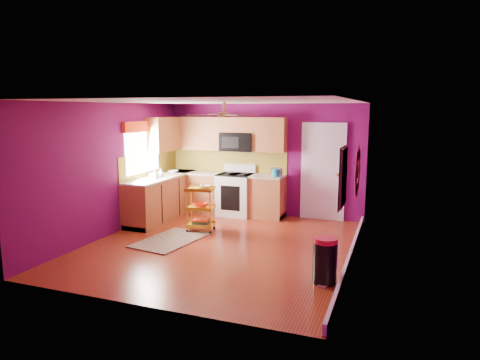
% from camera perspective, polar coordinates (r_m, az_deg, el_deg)
% --- Properties ---
extents(ground, '(5.00, 5.00, 0.00)m').
position_cam_1_polar(ground, '(7.63, -2.58, -8.72)').
color(ground, maroon).
rests_on(ground, ground).
extents(room_envelope, '(4.54, 5.04, 2.52)m').
position_cam_1_polar(room_envelope, '(7.28, -2.47, 3.56)').
color(room_envelope, '#620B50').
rests_on(room_envelope, ground).
extents(lower_cabinets, '(2.81, 2.31, 0.94)m').
position_cam_1_polar(lower_cabinets, '(9.67, -5.76, -2.22)').
color(lower_cabinets, brown).
rests_on(lower_cabinets, ground).
extents(electric_range, '(0.76, 0.66, 1.13)m').
position_cam_1_polar(electric_range, '(9.66, -0.59, -1.88)').
color(electric_range, white).
rests_on(electric_range, ground).
extents(upper_cabinetry, '(2.80, 2.30, 1.26)m').
position_cam_1_polar(upper_cabinetry, '(9.76, -4.42, 6.00)').
color(upper_cabinetry, brown).
rests_on(upper_cabinetry, ground).
extents(left_window, '(0.08, 1.35, 1.08)m').
position_cam_1_polar(left_window, '(9.26, -12.87, 5.22)').
color(left_window, white).
rests_on(left_window, ground).
extents(panel_door, '(0.95, 0.11, 2.15)m').
position_cam_1_polar(panel_door, '(9.36, 11.00, 0.95)').
color(panel_door, white).
rests_on(panel_door, ground).
extents(right_wall_art, '(0.04, 2.74, 1.04)m').
position_cam_1_polar(right_wall_art, '(6.43, 14.69, 0.80)').
color(right_wall_art, black).
rests_on(right_wall_art, ground).
extents(ceiling_fan, '(1.01, 1.01, 0.26)m').
position_cam_1_polar(ceiling_fan, '(7.44, -2.10, 8.76)').
color(ceiling_fan, '#BF8C3F').
rests_on(ceiling_fan, ground).
extents(shag_rug, '(1.05, 1.51, 0.02)m').
position_cam_1_polar(shag_rug, '(7.99, -9.28, -7.91)').
color(shag_rug, black).
rests_on(shag_rug, ground).
extents(rolling_cart, '(0.58, 0.47, 0.95)m').
position_cam_1_polar(rolling_cart, '(8.43, -5.25, -3.58)').
color(rolling_cart, gold).
rests_on(rolling_cart, ground).
extents(trash_can, '(0.41, 0.41, 0.64)m').
position_cam_1_polar(trash_can, '(6.09, 11.25, -10.47)').
color(trash_can, black).
rests_on(trash_can, ground).
extents(teal_kettle, '(0.18, 0.18, 0.21)m').
position_cam_1_polar(teal_kettle, '(9.24, 4.82, 0.97)').
color(teal_kettle, teal).
rests_on(teal_kettle, lower_cabinets).
extents(toaster, '(0.22, 0.15, 0.18)m').
position_cam_1_polar(toaster, '(9.29, 4.91, 1.05)').
color(toaster, beige).
rests_on(toaster, lower_cabinets).
extents(soap_bottle_a, '(0.09, 0.10, 0.21)m').
position_cam_1_polar(soap_bottle_a, '(9.08, -11.22, 0.81)').
color(soap_bottle_a, '#EA3F72').
rests_on(soap_bottle_a, lower_cabinets).
extents(soap_bottle_b, '(0.14, 0.14, 0.18)m').
position_cam_1_polar(soap_bottle_b, '(9.31, -10.54, 0.95)').
color(soap_bottle_b, white).
rests_on(soap_bottle_b, lower_cabinets).
extents(counter_dish, '(0.23, 0.23, 0.06)m').
position_cam_1_polar(counter_dish, '(9.88, -8.91, 1.11)').
color(counter_dish, white).
rests_on(counter_dish, lower_cabinets).
extents(counter_cup, '(0.13, 0.13, 0.10)m').
position_cam_1_polar(counter_cup, '(9.21, -11.65, 0.58)').
color(counter_cup, white).
rests_on(counter_cup, lower_cabinets).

